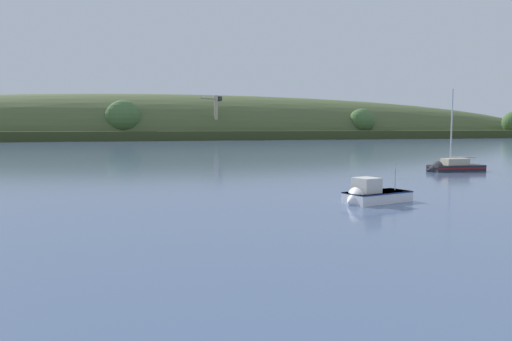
{
  "coord_description": "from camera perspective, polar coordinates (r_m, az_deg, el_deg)",
  "views": [
    {
      "loc": [
        -10.76,
        -1.36,
        5.67
      ],
      "look_at": [
        4.64,
        41.6,
        1.62
      ],
      "focal_mm": 35.01,
      "sensor_mm": 36.0,
      "label": 1
    }
  ],
  "objects": [
    {
      "name": "sailboat_near_mooring",
      "position": [
        67.64,
        21.27,
        0.18
      ],
      "size": [
        7.96,
        3.33,
        11.43
      ],
      "rotation": [
        0.0,
        0.0,
        3.04
      ],
      "color": "#232328",
      "rests_on": "ground"
    },
    {
      "name": "far_shoreline_hill",
      "position": [
        248.05,
        -8.91,
        3.75
      ],
      "size": [
        552.58,
        116.98,
        42.33
      ],
      "rotation": [
        0.0,
        0.0,
        -0.06
      ],
      "color": "#35401E",
      "rests_on": "ground"
    },
    {
      "name": "dockside_crane",
      "position": [
        217.91,
        -4.63,
        5.92
      ],
      "size": [
        11.09,
        7.8,
        18.95
      ],
      "rotation": [
        0.0,
        0.0,
        3.69
      ],
      "color": "#4C4C51",
      "rests_on": "ground"
    },
    {
      "name": "fishing_boat_moored",
      "position": [
        38.11,
        13.1,
        -3.01
      ],
      "size": [
        5.81,
        3.3,
        3.6
      ],
      "rotation": [
        0.0,
        0.0,
        3.34
      ],
      "color": "white",
      "rests_on": "ground"
    }
  ]
}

